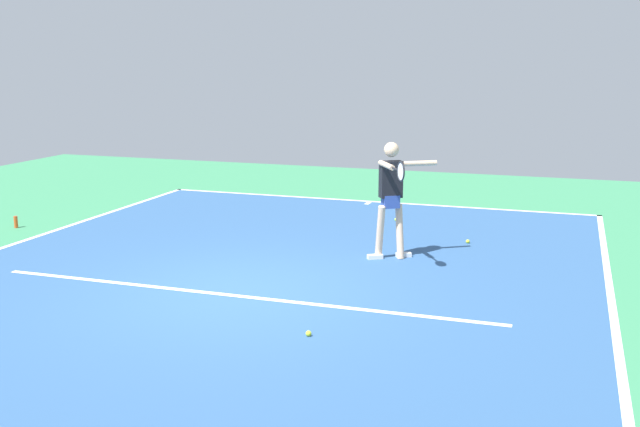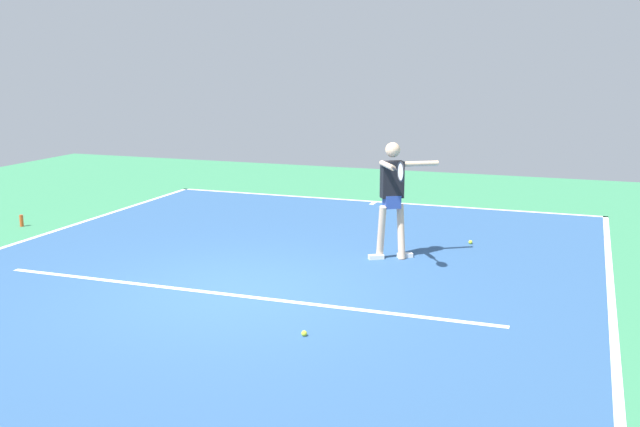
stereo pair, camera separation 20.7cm
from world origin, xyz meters
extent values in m
plane|color=#388456|center=(0.00, 0.00, 0.00)|extent=(23.26, 23.26, 0.00)
cube|color=#2D5484|center=(0.00, 0.00, 0.00)|extent=(9.55, 13.82, 0.00)
cube|color=white|center=(0.00, -6.86, 0.00)|extent=(9.55, 0.10, 0.01)
cube|color=white|center=(-4.72, 0.00, 0.00)|extent=(0.10, 13.82, 0.01)
cube|color=white|center=(0.00, 0.14, 0.00)|extent=(7.16, 0.10, 0.01)
cube|color=white|center=(0.00, -6.66, 0.00)|extent=(0.10, 0.30, 0.01)
cylinder|color=beige|center=(-1.64, -2.47, 0.42)|extent=(0.23, 0.28, 0.87)
cube|color=white|center=(-1.70, -2.51, 0.04)|extent=(0.26, 0.21, 0.07)
cylinder|color=beige|center=(-1.36, -2.30, 0.42)|extent=(0.23, 0.28, 0.87)
cube|color=white|center=(-1.30, -2.26, 0.04)|extent=(0.26, 0.21, 0.07)
cube|color=#2D4799|center=(-1.50, -2.38, 0.91)|extent=(0.32, 0.30, 0.20)
cube|color=black|center=(-1.50, -2.38, 1.25)|extent=(0.38, 0.33, 0.57)
sphere|color=beige|center=(-1.50, -2.38, 1.71)|extent=(0.23, 0.23, 0.23)
cylinder|color=beige|center=(-1.89, -2.62, 1.49)|extent=(0.52, 0.37, 0.08)
cylinder|color=beige|center=(-1.51, -2.05, 1.52)|extent=(0.37, 0.52, 0.08)
cylinder|color=black|center=(-1.72, -1.72, 1.52)|extent=(0.14, 0.20, 0.03)
torus|color=black|center=(-1.85, -1.51, 1.52)|extent=(0.18, 0.26, 0.29)
cylinder|color=silver|center=(-1.85, -1.51, 1.52)|extent=(0.14, 0.21, 0.25)
sphere|color=#CCE033|center=(-2.54, -3.74, 0.03)|extent=(0.07, 0.07, 0.07)
sphere|color=#CCE033|center=(-1.42, 1.21, 0.03)|extent=(0.07, 0.07, 0.07)
sphere|color=#C6E53D|center=(-0.99, -5.07, 0.03)|extent=(0.07, 0.07, 0.07)
cylinder|color=#D84C1E|center=(5.55, -2.25, 0.11)|extent=(0.07, 0.07, 0.22)
camera|label=1|loc=(-4.10, 8.73, 3.08)|focal=41.98mm
camera|label=2|loc=(-4.30, 8.67, 3.08)|focal=41.98mm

